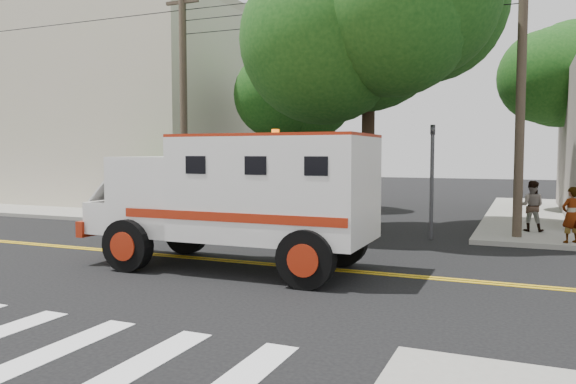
% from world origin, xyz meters
% --- Properties ---
extents(ground, '(100.00, 100.00, 0.00)m').
position_xyz_m(ground, '(0.00, 0.00, 0.00)').
color(ground, black).
rests_on(ground, ground).
extents(sidewalk_nw, '(17.00, 17.00, 0.15)m').
position_xyz_m(sidewalk_nw, '(-13.50, 13.50, 0.07)').
color(sidewalk_nw, gray).
rests_on(sidewalk_nw, ground).
extents(building_left, '(16.00, 14.00, 10.00)m').
position_xyz_m(building_left, '(-15.50, 15.00, 5.15)').
color(building_left, beige).
rests_on(building_left, sidewalk_nw).
extents(utility_pole_left, '(0.28, 0.28, 9.00)m').
position_xyz_m(utility_pole_left, '(-5.60, 6.00, 4.50)').
color(utility_pole_left, '#382D23').
rests_on(utility_pole_left, ground).
extents(utility_pole_right, '(0.28, 0.28, 9.00)m').
position_xyz_m(utility_pole_right, '(6.30, 6.20, 4.50)').
color(utility_pole_right, '#382D23').
rests_on(utility_pole_right, ground).
extents(tree_main, '(6.08, 5.70, 9.85)m').
position_xyz_m(tree_main, '(1.94, 6.21, 7.20)').
color(tree_main, black).
rests_on(tree_main, ground).
extents(tree_left, '(4.48, 4.20, 7.70)m').
position_xyz_m(tree_left, '(-2.68, 11.79, 5.73)').
color(tree_left, black).
rests_on(tree_left, ground).
extents(traffic_signal, '(0.15, 0.18, 3.60)m').
position_xyz_m(traffic_signal, '(3.80, 5.60, 2.23)').
color(traffic_signal, '#3F3F42').
rests_on(traffic_signal, ground).
extents(accessibility_sign, '(0.45, 0.10, 2.02)m').
position_xyz_m(accessibility_sign, '(-6.20, 6.17, 1.37)').
color(accessibility_sign, '#3F3F42').
rests_on(accessibility_sign, ground).
extents(palm_planter, '(3.52, 2.63, 2.36)m').
position_xyz_m(palm_planter, '(-7.44, 6.62, 1.65)').
color(palm_planter, '#1E3314').
rests_on(palm_planter, sidewalk_nw).
extents(armored_truck, '(6.91, 2.85, 3.13)m').
position_xyz_m(armored_truck, '(0.39, -0.74, 1.78)').
color(armored_truck, silver).
rests_on(armored_truck, ground).
extents(pedestrian_a, '(0.70, 0.66, 1.61)m').
position_xyz_m(pedestrian_a, '(7.73, 5.50, 0.96)').
color(pedestrian_a, gray).
rests_on(pedestrian_a, sidewalk_ne).
extents(pedestrian_b, '(0.87, 0.71, 1.66)m').
position_xyz_m(pedestrian_b, '(6.71, 7.69, 0.98)').
color(pedestrian_b, gray).
rests_on(pedestrian_b, sidewalk_ne).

